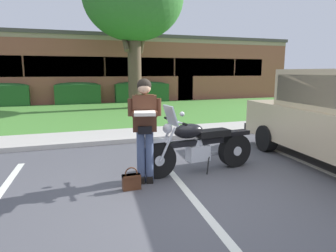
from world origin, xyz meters
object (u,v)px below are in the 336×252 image
object	(u,v)px
motorcycle	(203,145)
hedge_left	(4,94)
rider_person	(145,122)
hedge_center_right	(141,91)
brick_building	(94,69)
handbag	(131,180)
hedge_center_left	(78,93)

from	to	relation	value
motorcycle	hedge_left	world-z (taller)	motorcycle
rider_person	hedge_left	size ratio (longest dim) A/B	0.70
hedge_center_right	brick_building	bearing A→B (deg)	110.14
motorcycle	brick_building	xyz separation A→B (m)	(0.04, 18.45, 1.51)
motorcycle	handbag	bearing A→B (deg)	-162.76
handbag	brick_building	world-z (taller)	brick_building
motorcycle	hedge_center_right	world-z (taller)	motorcycle
rider_person	handbag	xyz separation A→B (m)	(-0.29, -0.25, -0.86)
hedge_left	hedge_center_right	bearing A→B (deg)	0.00
motorcycle	hedge_left	size ratio (longest dim) A/B	0.93
hedge_center_right	brick_building	xyz separation A→B (m)	(-2.09, 5.68, 1.34)
rider_person	hedge_left	world-z (taller)	rider_person
hedge_center_left	hedge_center_right	world-z (taller)	same
rider_person	hedge_center_left	xyz separation A→B (m)	(-0.39, 12.95, -0.36)
rider_person	brick_building	xyz separation A→B (m)	(1.17, 18.64, 0.99)
motorcycle	hedge_center_left	bearing A→B (deg)	96.79
handbag	brick_building	distance (m)	19.04
hedge_center_left	rider_person	bearing A→B (deg)	-88.29
hedge_center_left	brick_building	bearing A→B (deg)	74.66
motorcycle	hedge_center_left	size ratio (longest dim) A/B	0.92
handbag	brick_building	xyz separation A→B (m)	(1.47, 18.89, 1.85)
hedge_left	hedge_center_right	size ratio (longest dim) A/B	0.77
motorcycle	rider_person	size ratio (longest dim) A/B	1.32
hedge_left	rider_person	bearing A→B (deg)	-72.72
handbag	hedge_left	world-z (taller)	hedge_left
hedge_center_right	brick_building	world-z (taller)	brick_building
hedge_left	brick_building	size ratio (longest dim) A/B	0.10
brick_building	rider_person	bearing A→B (deg)	-93.60
hedge_center_right	brick_building	distance (m)	6.20
motorcycle	hedge_center_left	distance (m)	12.85
rider_person	handbag	size ratio (longest dim) A/B	4.74
motorcycle	rider_person	world-z (taller)	rider_person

